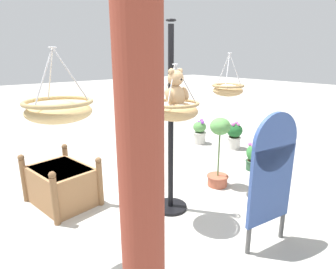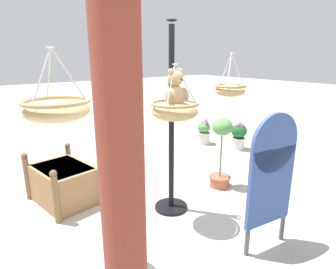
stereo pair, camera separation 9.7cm
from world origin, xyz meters
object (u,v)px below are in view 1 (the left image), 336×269
hanging_basket_with_teddy (175,110)px  potted_plant_tall_leafy (253,157)px  hanging_basket_left_high (228,89)px  wooden_planter_box (62,184)px  potted_plant_bushy_green (200,132)px  greenhouse_pillar_left (143,226)px  hanging_basket_right_low (59,110)px  potted_plant_small_succulent (219,152)px  teddy_bear (176,92)px  display_pole_central (171,157)px  potted_plant_flowering_red (234,135)px  display_sign_board (272,170)px

hanging_basket_with_teddy → potted_plant_tall_leafy: hanging_basket_with_teddy is taller
hanging_basket_left_high → potted_plant_tall_leafy: hanging_basket_left_high is taller
wooden_planter_box → potted_plant_bushy_green: bearing=-167.7°
greenhouse_pillar_left → potted_plant_bushy_green: 5.67m
hanging_basket_with_teddy → hanging_basket_right_low: 1.32m
potted_plant_bushy_green → potted_plant_small_succulent: (1.40, 1.78, 0.29)m
teddy_bear → greenhouse_pillar_left: (1.56, 1.61, -0.21)m
display_pole_central → potted_plant_bushy_green: bearing=-142.8°
greenhouse_pillar_left → wooden_planter_box: size_ratio=2.72×
wooden_planter_box → hanging_basket_left_high: bearing=148.7°
potted_plant_bushy_green → potted_plant_flowering_red: bearing=112.7°
teddy_bear → potted_plant_flowering_red: bearing=-154.9°
hanging_basket_right_low → display_sign_board: hanging_basket_right_low is taller
hanging_basket_right_low → teddy_bear: bearing=-178.3°
display_sign_board → teddy_bear: bearing=-65.2°
potted_plant_tall_leafy → wooden_planter_box: bearing=-17.7°
hanging_basket_right_low → potted_plant_small_succulent: (-2.49, -0.37, -1.01)m
potted_plant_small_succulent → hanging_basket_with_teddy: bearing=14.8°
display_sign_board → potted_plant_small_succulent: bearing=-118.9°
hanging_basket_with_teddy → potted_plant_bushy_green: bearing=-140.9°
hanging_basket_with_teddy → hanging_basket_right_low: (1.31, 0.06, 0.17)m
potted_plant_flowering_red → display_sign_board: bearing=43.7°
hanging_basket_right_low → potted_plant_flowering_red: (-4.20, -1.39, -1.26)m
teddy_bear → hanging_basket_left_high: hanging_basket_left_high is taller
hanging_basket_with_teddy → greenhouse_pillar_left: size_ratio=0.22×
display_pole_central → hanging_basket_right_low: size_ratio=4.01×
hanging_basket_with_teddy → hanging_basket_right_low: hanging_basket_right_low is taller
hanging_basket_left_high → hanging_basket_with_teddy: bearing=6.4°
potted_plant_flowering_red → potted_plant_bushy_green: (0.32, -0.76, -0.04)m
potted_plant_flowering_red → potted_plant_bushy_green: bearing=-67.3°
display_pole_central → teddy_bear: display_pole_central is taller
hanging_basket_with_teddy → potted_plant_bushy_green: 3.51m
hanging_basket_right_low → display_sign_board: (-1.76, 0.94, -0.70)m
hanging_basket_with_teddy → teddy_bear: size_ratio=1.38×
display_pole_central → potted_plant_small_succulent: display_pole_central is taller
greenhouse_pillar_left → wooden_planter_box: (-0.63, -2.96, -1.12)m
greenhouse_pillar_left → potted_plant_flowering_red: size_ratio=4.68×
wooden_planter_box → potted_plant_small_succulent: size_ratio=0.96×
display_pole_central → potted_plant_small_succulent: 1.05m
potted_plant_tall_leafy → greenhouse_pillar_left: bearing=27.8°
potted_plant_small_succulent → display_pole_central: bearing=3.4°
wooden_planter_box → potted_plant_bushy_green: wooden_planter_box is taller
greenhouse_pillar_left → wooden_planter_box: 3.23m
potted_plant_bushy_green → potted_plant_small_succulent: 2.28m
display_pole_central → hanging_basket_left_high: bearing=171.9°
hanging_basket_right_low → greenhouse_pillar_left: bearing=80.9°
display_pole_central → hanging_basket_right_low: 1.71m
hanging_basket_with_teddy → potted_plant_flowering_red: size_ratio=1.02×
display_pole_central → potted_plant_bushy_green: (-2.42, -1.84, -0.47)m
hanging_basket_right_low → display_pole_central: bearing=-167.9°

